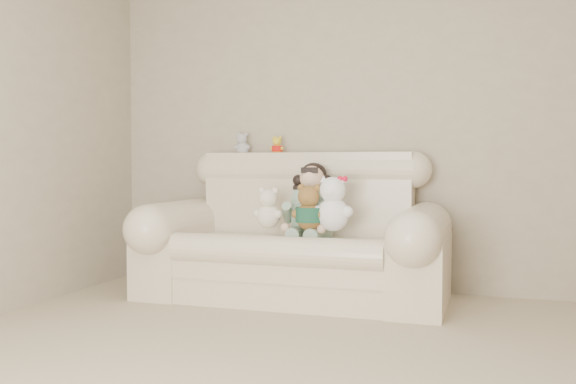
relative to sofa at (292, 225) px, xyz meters
The scene contains 8 objects.
wall_back 1.14m from the sofa, 37.86° to the left, with size 4.50×4.50×0.00m, color #B3A58E.
sofa is the anchor object (origin of this frame).
seated_child 0.23m from the sofa, 34.04° to the left, with size 0.32×0.40×0.54m, color #286943, non-canonical shape.
brown_teddy 0.27m from the sofa, 40.51° to the right, with size 0.23×0.18×0.36m, color brown, non-canonical shape.
white_cat 0.40m from the sofa, 20.06° to the right, with size 0.28×0.21×0.43m, color white, non-canonical shape.
cream_teddy 0.23m from the sofa, 147.58° to the right, with size 0.21×0.16×0.33m, color white, non-canonical shape.
yellow_mini_bear 0.73m from the sofa, 122.96° to the left, with size 0.11×0.08×0.17m, color yellow, non-canonical shape.
grey_mini_plush 0.89m from the sofa, 143.90° to the left, with size 0.13×0.10×0.20m, color #A9A9AF, non-canonical shape.
Camera 1 is at (0.67, -2.12, 0.94)m, focal length 38.90 mm.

